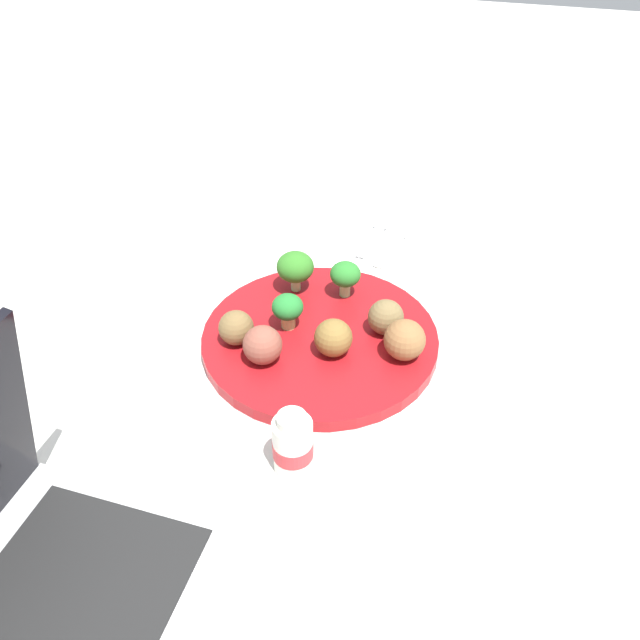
% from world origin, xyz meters
% --- Properties ---
extents(ground_plane, '(4.00, 4.00, 0.00)m').
position_xyz_m(ground_plane, '(0.00, 0.00, 0.00)').
color(ground_plane, beige).
extents(plate, '(0.28, 0.28, 0.02)m').
position_xyz_m(plate, '(0.00, 0.00, 0.01)').
color(plate, maroon).
rests_on(plate, ground_plane).
extents(broccoli_floret_mid_left, '(0.04, 0.04, 0.05)m').
position_xyz_m(broccoli_floret_mid_left, '(0.08, -0.01, 0.05)').
color(broccoli_floret_mid_left, '#94C87E').
rests_on(broccoli_floret_mid_left, plate).
extents(broccoli_floret_far_rim, '(0.04, 0.04, 0.04)m').
position_xyz_m(broccoli_floret_far_rim, '(0.00, 0.04, 0.04)').
color(broccoli_floret_far_rim, '#ADBC73').
rests_on(broccoli_floret_far_rim, plate).
extents(broccoli_floret_mid_right, '(0.05, 0.05, 0.05)m').
position_xyz_m(broccoli_floret_mid_right, '(0.07, 0.06, 0.05)').
color(broccoli_floret_mid_right, '#91BA79').
rests_on(broccoli_floret_mid_right, plate).
extents(meatball_center, '(0.04, 0.04, 0.04)m').
position_xyz_m(meatball_center, '(-0.03, -0.02, 0.04)').
color(meatball_center, brown).
rests_on(meatball_center, plate).
extents(meatball_mid_right, '(0.05, 0.05, 0.05)m').
position_xyz_m(meatball_mid_right, '(-0.01, -0.10, 0.04)').
color(meatball_mid_right, brown).
rests_on(meatball_mid_right, plate).
extents(meatball_far_rim, '(0.04, 0.04, 0.04)m').
position_xyz_m(meatball_far_rim, '(0.03, -0.07, 0.04)').
color(meatball_far_rim, brown).
rests_on(meatball_far_rim, plate).
extents(meatball_near_rim, '(0.04, 0.04, 0.04)m').
position_xyz_m(meatball_near_rim, '(-0.06, 0.05, 0.04)').
color(meatball_near_rim, brown).
rests_on(meatball_near_rim, plate).
extents(meatball_mid_left, '(0.04, 0.04, 0.04)m').
position_xyz_m(meatball_mid_left, '(-0.04, 0.09, 0.04)').
color(meatball_mid_left, brown).
rests_on(meatball_mid_left, plate).
extents(napkin, '(0.18, 0.14, 0.01)m').
position_xyz_m(napkin, '(0.25, -0.02, 0.00)').
color(napkin, white).
rests_on(napkin, ground_plane).
extents(fork, '(0.12, 0.03, 0.01)m').
position_xyz_m(fork, '(0.26, -0.00, 0.01)').
color(fork, silver).
rests_on(fork, napkin).
extents(knife, '(0.15, 0.03, 0.01)m').
position_xyz_m(knife, '(0.25, -0.04, 0.01)').
color(knife, white).
rests_on(knife, napkin).
extents(yogurt_bottle, '(0.04, 0.04, 0.07)m').
position_xyz_m(yogurt_bottle, '(-0.18, -0.03, 0.03)').
color(yogurt_bottle, white).
rests_on(yogurt_bottle, ground_plane).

